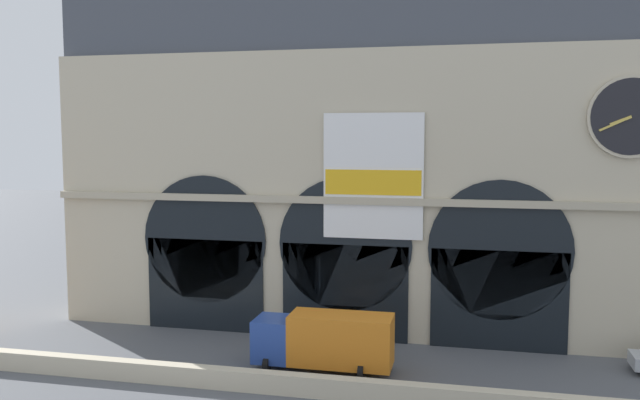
# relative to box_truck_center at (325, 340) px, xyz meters

# --- Properties ---
(ground_plane) EXTENTS (200.00, 200.00, 0.00)m
(ground_plane) POSITION_rel_box_truck_center_xyz_m (0.02, 0.67, -1.70)
(ground_plane) COLOR #54565B
(quay_parapet_wall) EXTENTS (90.00, 0.70, 1.03)m
(quay_parapet_wall) POSITION_rel_box_truck_center_xyz_m (0.02, -3.58, -1.19)
(quay_parapet_wall) COLOR beige
(quay_parapet_wall) RESTS_ON ground
(station_building) EXTENTS (38.69, 4.57, 22.16)m
(station_building) POSITION_rel_box_truck_center_xyz_m (0.05, 7.75, 9.00)
(station_building) COLOR beige
(station_building) RESTS_ON ground
(box_truck_center) EXTENTS (7.50, 2.91, 3.12)m
(box_truck_center) POSITION_rel_box_truck_center_xyz_m (0.00, 0.00, 0.00)
(box_truck_center) COLOR #28479E
(box_truck_center) RESTS_ON ground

